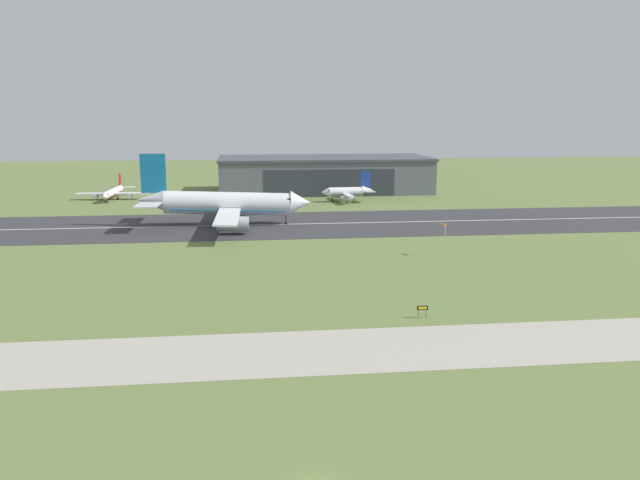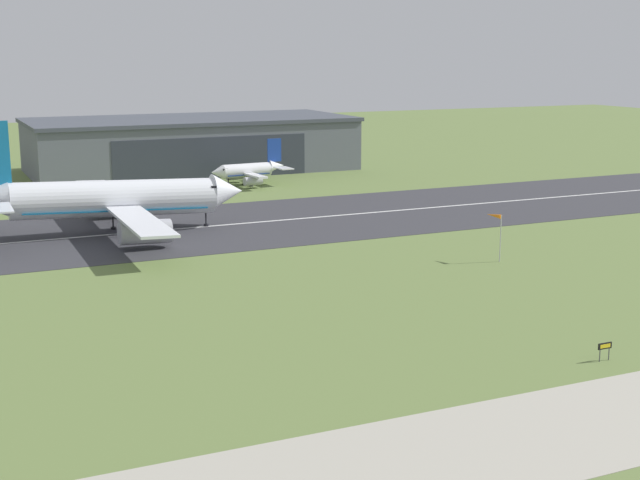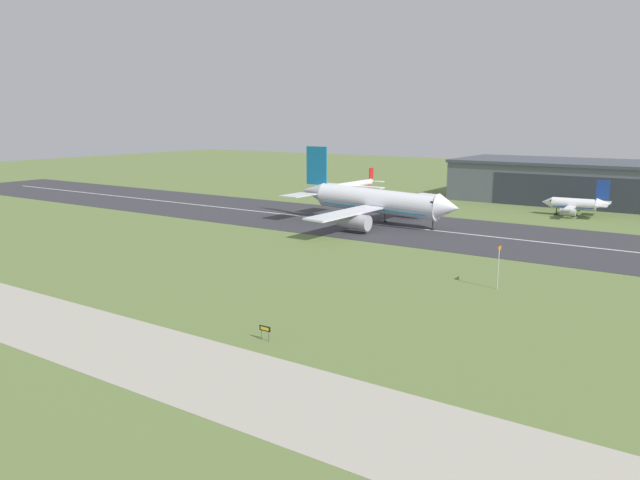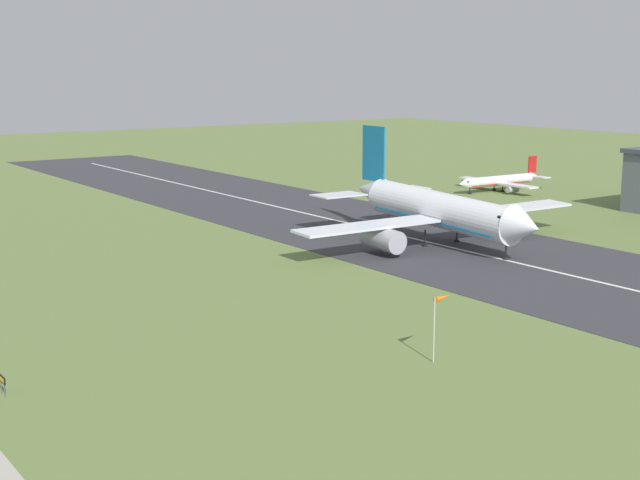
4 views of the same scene
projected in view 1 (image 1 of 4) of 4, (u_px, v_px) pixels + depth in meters
ground_plane at (278, 285)px, 104.55m from camera, size 607.36×607.36×0.00m
runway_strip at (267, 225)px, 162.01m from camera, size 367.36×40.71×0.06m
runway_centreline at (267, 225)px, 162.00m from camera, size 330.62×0.70×0.01m
taxiway_road at (290, 352)px, 74.74m from camera, size 275.52×14.54×0.05m
hangar_building at (324, 174)px, 232.73m from camera, size 77.46×34.83×12.81m
airplane_landing at (226, 204)px, 160.36m from camera, size 44.64×56.21×18.53m
airplane_parked_west at (113, 192)px, 210.77m from camera, size 23.71×25.34×7.73m
airplane_parked_centre at (347, 192)px, 204.74m from camera, size 17.47×18.52×9.90m
windsock_pole at (442, 226)px, 125.82m from camera, size 1.16×2.75×6.65m
runway_sign at (422, 309)px, 87.23m from camera, size 1.58×0.13×1.80m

